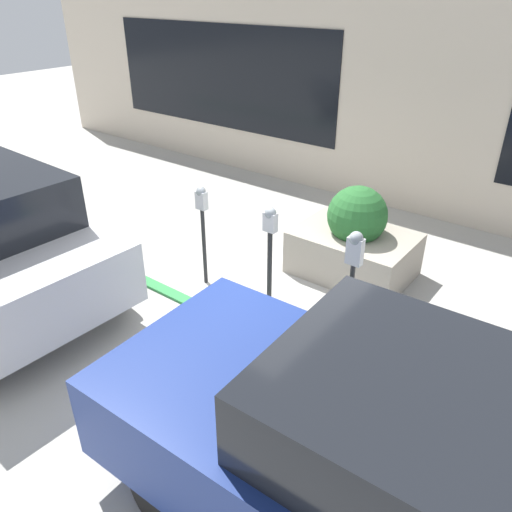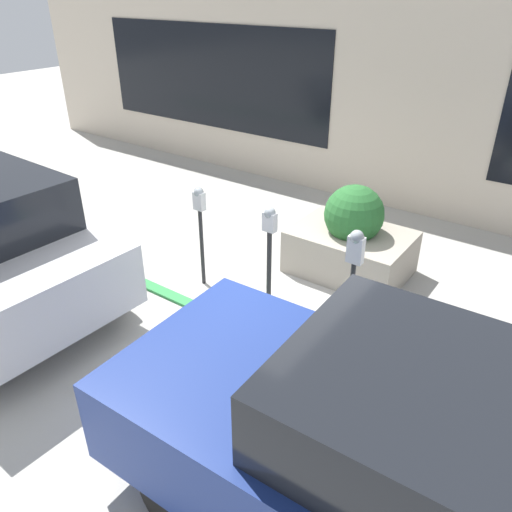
% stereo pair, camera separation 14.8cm
% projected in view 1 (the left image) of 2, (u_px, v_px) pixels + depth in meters
% --- Properties ---
extents(ground_plane, '(40.00, 40.00, 0.00)m').
position_uv_depth(ground_plane, '(249.00, 327.00, 5.94)').
color(ground_plane, '#ADAAA3').
extents(curb_strip, '(19.00, 0.16, 0.04)m').
position_uv_depth(curb_strip, '(245.00, 329.00, 5.87)').
color(curb_strip, '#338C47').
rests_on(curb_strip, ground_plane).
extents(building_facade, '(19.00, 0.17, 3.41)m').
position_uv_depth(building_facade, '(417.00, 113.00, 8.21)').
color(building_facade, beige).
rests_on(building_facade, ground_plane).
extents(parking_meter_nearest, '(0.17, 0.14, 1.42)m').
position_uv_depth(parking_meter_nearest, '(353.00, 264.00, 5.15)').
color(parking_meter_nearest, '#232326').
rests_on(parking_meter_nearest, ground_plane).
extents(parking_meter_second, '(0.16, 0.13, 1.41)m').
position_uv_depth(parking_meter_second, '(270.00, 242.00, 5.73)').
color(parking_meter_second, '#232326').
rests_on(parking_meter_second, ground_plane).
extents(parking_meter_middle, '(0.14, 0.12, 1.38)m').
position_uv_depth(parking_meter_middle, '(202.00, 216.00, 6.35)').
color(parking_meter_middle, '#232326').
rests_on(parking_meter_middle, ground_plane).
extents(planter_box, '(1.57, 1.15, 1.28)m').
position_uv_depth(planter_box, '(354.00, 242.00, 6.81)').
color(planter_box, '#A39989').
rests_on(planter_box, ground_plane).
extents(parked_car_front, '(4.83, 1.91, 1.65)m').
position_uv_depth(parked_car_front, '(439.00, 492.00, 3.05)').
color(parked_car_front, navy).
rests_on(parked_car_front, ground_plane).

